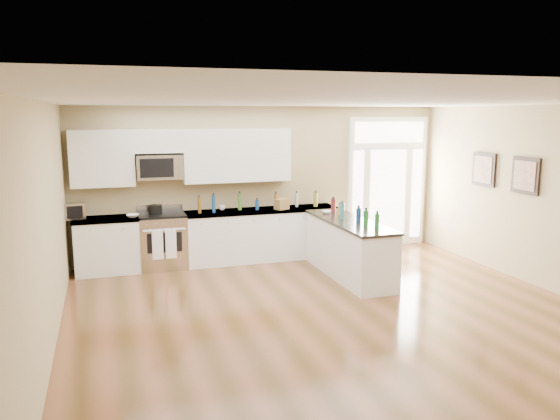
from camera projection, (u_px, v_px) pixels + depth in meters
name	position (u px, v px, depth m)	size (l,w,h in m)	color
ground	(357.00, 333.00, 6.72)	(8.00, 8.00, 0.00)	#503516
room_shell	(360.00, 196.00, 6.42)	(8.00, 8.00, 8.00)	tan
back_cabinet_left	(108.00, 247.00, 9.23)	(1.10, 0.66, 0.94)	white
back_cabinet_right	(262.00, 236.00, 10.05)	(2.85, 0.66, 0.94)	white
peninsula_cabinet	(349.00, 250.00, 9.02)	(0.69, 2.32, 0.94)	white
upper_cabinet_left	(102.00, 158.00, 9.10)	(1.04, 0.33, 0.95)	white
upper_cabinet_right	(237.00, 155.00, 9.80)	(1.94, 0.33, 0.95)	white
upper_cabinet_short	(158.00, 141.00, 9.34)	(0.82, 0.33, 0.40)	white
microwave	(159.00, 167.00, 9.38)	(0.78, 0.41, 0.42)	silver
entry_door	(387.00, 182.00, 10.97)	(1.70, 0.10, 2.60)	white
wall_art_near	(484.00, 169.00, 9.53)	(0.05, 0.58, 0.58)	black
wall_art_far	(525.00, 176.00, 8.59)	(0.05, 0.58, 0.58)	black
kitchen_range	(163.00, 241.00, 9.50)	(0.80, 0.70, 1.08)	silver
stockpot	(155.00, 209.00, 9.42)	(0.23, 0.23, 0.18)	black
toaster_oven	(75.00, 211.00, 9.03)	(0.32, 0.25, 0.27)	silver
cardboard_box	(282.00, 204.00, 9.94)	(0.24, 0.17, 0.19)	brown
bowl_left	(133.00, 216.00, 9.19)	(0.21, 0.21, 0.05)	white
bowl_peninsula	(327.00, 212.00, 9.54)	(0.16, 0.16, 0.05)	white
cup_counter	(222.00, 208.00, 9.86)	(0.11, 0.11, 0.09)	white
counter_bottles	(301.00, 207.00, 9.43)	(2.37, 2.42, 0.31)	#19591E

